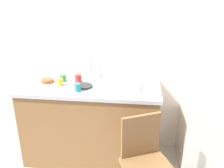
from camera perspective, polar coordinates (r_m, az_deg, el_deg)
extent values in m
cube|color=white|center=(2.78, 3.04, 8.45)|extent=(4.80, 0.10, 2.51)
cube|color=olive|center=(2.80, -5.03, -9.55)|extent=(1.48, 0.60, 0.88)
cube|color=#B7B7BC|center=(2.60, -5.35, -0.81)|extent=(1.52, 0.64, 0.04)
cylinder|color=#B7B7BC|center=(2.79, -5.00, 4.02)|extent=(0.02, 0.02, 0.26)
cube|color=silver|center=(2.79, 22.78, -6.98)|extent=(0.58, 0.57, 1.26)
cube|color=olive|center=(2.15, 6.88, -12.14)|extent=(0.34, 0.18, 0.40)
cube|color=white|center=(2.52, 3.56, -0.35)|extent=(0.28, 0.20, 0.05)
cylinder|color=#B25B33|center=(2.77, -15.23, 0.78)|extent=(0.14, 0.14, 0.04)
cylinder|color=#2D2D2D|center=(2.56, -6.60, -0.49)|extent=(0.17, 0.17, 0.02)
cylinder|color=green|center=(2.75, -11.65, 1.41)|extent=(0.07, 0.07, 0.08)
cylinder|color=teal|center=(2.44, -8.23, -0.83)|extent=(0.07, 0.07, 0.09)
cylinder|color=red|center=(2.69, -8.08, 1.29)|extent=(0.07, 0.07, 0.09)
cylinder|color=yellow|center=(2.64, -12.43, 0.48)|extent=(0.07, 0.07, 0.08)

